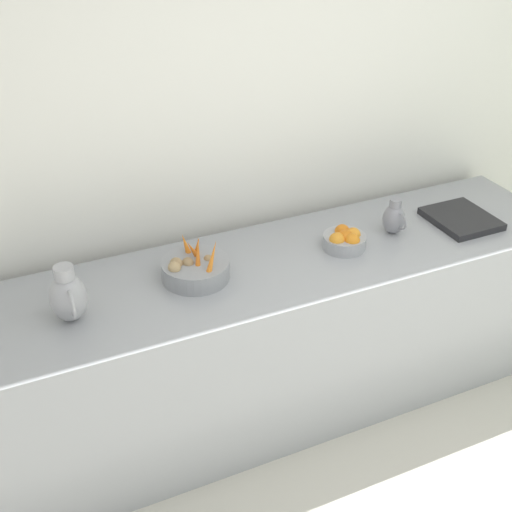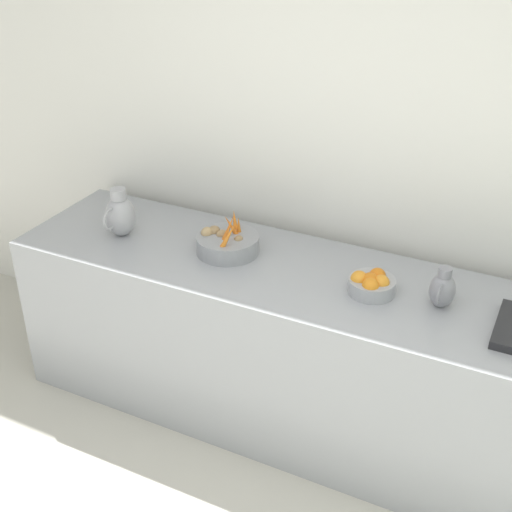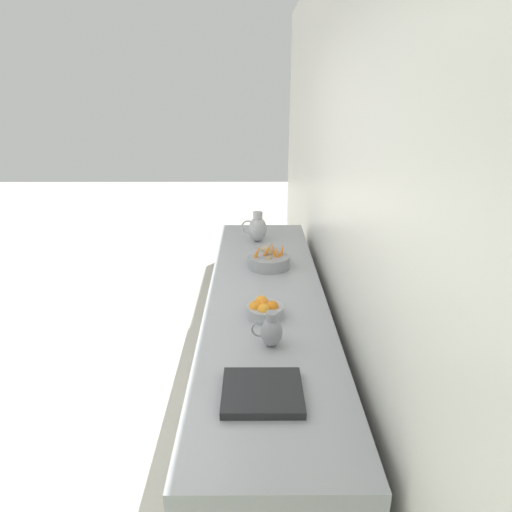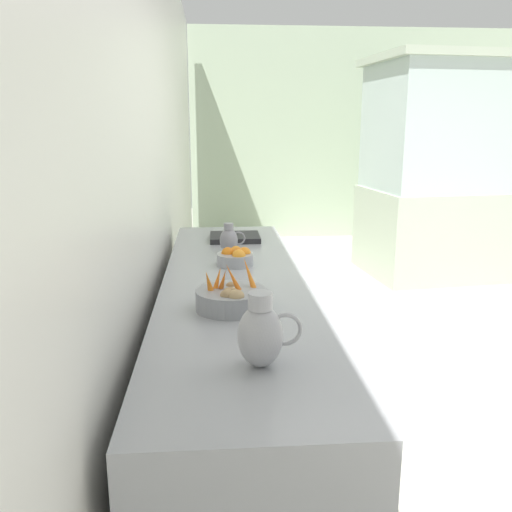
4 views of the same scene
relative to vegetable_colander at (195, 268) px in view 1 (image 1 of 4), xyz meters
name	(u,v)px [view 1 (image 1 of 4)]	position (x,y,z in m)	size (l,w,h in m)	color
tile_wall_left	(336,87)	(-0.45, 0.95, 0.57)	(0.10, 9.02, 3.00)	white
prep_counter	(285,333)	(0.03, 0.45, -0.49)	(0.74, 2.94, 0.88)	#9EA0A5
vegetable_colander	(195,268)	(0.00, 0.00, 0.00)	(0.31, 0.31, 0.21)	gray
orange_bowl	(345,240)	(0.05, 0.74, 0.00)	(0.21, 0.21, 0.10)	#9EA0A5
metal_pitcher_tall	(68,296)	(0.08, -0.57, 0.06)	(0.21, 0.15, 0.25)	#A3A3A8
metal_pitcher_short	(394,218)	(0.02, 1.04, 0.03)	(0.16, 0.11, 0.19)	gray
counter_sink_basin	(461,219)	(0.07, 1.43, -0.03)	(0.34, 0.30, 0.04)	#232326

